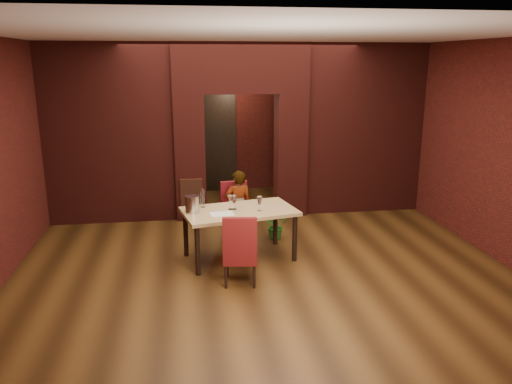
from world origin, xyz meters
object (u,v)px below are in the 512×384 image
person_seated (238,207)px  wine_glass_c (260,204)px  wine_bucket (192,204)px  potted_plant (276,226)px  chair_near (240,248)px  water_bottle (203,198)px  wine_glass_b (234,202)px  chair_far (236,212)px  wine_glass_a (230,202)px  dining_table (239,234)px

person_seated → wine_glass_c: (0.22, -0.81, 0.27)m
wine_bucket → potted_plant: (1.38, 0.83, -0.67)m
chair_near → water_bottle: 1.21m
wine_glass_b → chair_far: bearing=82.0°
wine_glass_a → water_bottle: 0.44m
wine_glass_a → potted_plant: wine_glass_a is taller
chair_far → wine_glass_c: bearing=-80.2°
chair_far → wine_glass_c: 0.99m
person_seated → wine_glass_c: 0.89m
chair_near → wine_glass_c: bearing=-109.4°
chair_far → potted_plant: (0.67, 0.01, -0.27)m
wine_glass_b → wine_bucket: (-0.61, -0.07, 0.02)m
wine_glass_b → wine_glass_c: wine_glass_c is taller
potted_plant → chair_near: bearing=-115.9°
person_seated → potted_plant: person_seated is taller
dining_table → water_bottle: 0.77m
wine_glass_b → chair_near: bearing=-91.1°
chair_near → wine_glass_a: wine_glass_a is taller
wine_glass_b → wine_glass_c: bearing=-20.5°
chair_far → wine_glass_a: 0.84m
potted_plant → wine_glass_c: bearing=-115.0°
person_seated → water_bottle: (-0.59, -0.49, 0.31)m
chair_near → potted_plant: size_ratio=2.25×
wine_glass_a → wine_glass_b: wine_glass_b is taller
chair_near → wine_glass_a: 0.96m
chair_near → wine_bucket: 1.07m
chair_near → wine_bucket: bearing=-45.5°
wine_glass_a → potted_plant: (0.83, 0.75, -0.65)m
wine_glass_a → wine_glass_c: 0.44m
dining_table → wine_glass_c: size_ratio=7.46×
chair_far → potted_plant: bearing=-4.9°
chair_near → wine_glass_b: (0.02, 0.86, 0.38)m
chair_far → water_bottle: bearing=-141.0°
wine_glass_b → potted_plant: (0.77, 0.76, -0.65)m
person_seated → water_bottle: 0.82m
dining_table → chair_near: 0.85m
chair_far → wine_glass_a: size_ratio=4.58×
chair_near → wine_glass_c: wine_glass_c is taller
wine_glass_a → chair_far: bearing=77.7°
wine_glass_b → wine_bucket: bearing=-173.1°
wine_bucket → water_bottle: (0.16, 0.26, 0.02)m
wine_glass_b → water_bottle: water_bottle is taller
dining_table → wine_bucket: (-0.68, -0.04, 0.50)m
chair_far → chair_near: chair_near is taller
wine_glass_a → dining_table: bearing=-18.4°
water_bottle → potted_plant: size_ratio=0.66×
water_bottle → dining_table: bearing=-22.7°
wine_glass_b → potted_plant: wine_glass_b is taller
wine_glass_c → potted_plant: size_ratio=0.51×
person_seated → wine_bucket: person_seated is taller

